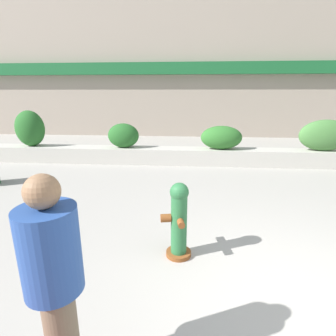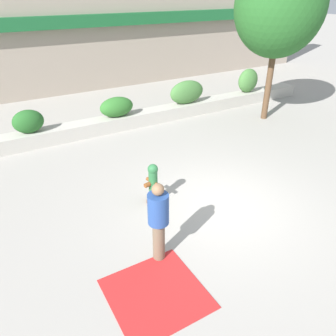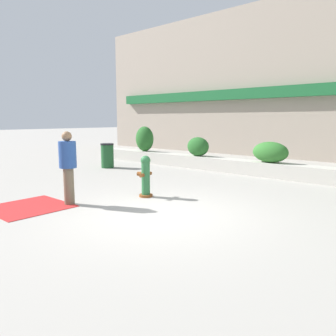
{
  "view_description": "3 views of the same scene",
  "coord_description": "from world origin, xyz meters",
  "px_view_note": "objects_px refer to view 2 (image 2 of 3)",
  "views": [
    {
      "loc": [
        -1.23,
        -2.24,
        2.21
      ],
      "look_at": [
        -1.62,
        2.69,
        0.79
      ],
      "focal_mm": 28.0,
      "sensor_mm": 36.0,
      "label": 1
    },
    {
      "loc": [
        -4.45,
        -5.08,
        4.77
      ],
      "look_at": [
        -0.75,
        1.29,
        0.68
      ],
      "focal_mm": 35.0,
      "sensor_mm": 36.0,
      "label": 2
    },
    {
      "loc": [
        4.61,
        -4.91,
        2.01
      ],
      "look_at": [
        -0.66,
        1.09,
        0.81
      ],
      "focal_mm": 35.0,
      "sensor_mm": 36.0,
      "label": 3
    }
  ],
  "objects_px": {
    "hedge_bush_1": "(28,121)",
    "fire_hydrant": "(153,184)",
    "hedge_bush_3": "(187,92)",
    "hedge_bush_2": "(117,107)",
    "pedestrian": "(158,218)",
    "street_tree": "(280,7)",
    "hedge_bush_4": "(248,81)"
  },
  "relations": [
    {
      "from": "hedge_bush_1",
      "to": "hedge_bush_3",
      "type": "xyz_separation_m",
      "value": [
        6.22,
        0.0,
        0.08
      ]
    },
    {
      "from": "hedge_bush_2",
      "to": "hedge_bush_3",
      "type": "xyz_separation_m",
      "value": [
        3.1,
        0.0,
        0.11
      ]
    },
    {
      "from": "hedge_bush_4",
      "to": "fire_hydrant",
      "type": "distance_m",
      "value": 9.08
    },
    {
      "from": "hedge_bush_3",
      "to": "fire_hydrant",
      "type": "height_order",
      "value": "hedge_bush_3"
    },
    {
      "from": "hedge_bush_4",
      "to": "street_tree",
      "type": "distance_m",
      "value": 3.76
    },
    {
      "from": "hedge_bush_3",
      "to": "fire_hydrant",
      "type": "distance_m",
      "value": 6.58
    },
    {
      "from": "hedge_bush_4",
      "to": "street_tree",
      "type": "relative_size",
      "value": 0.18
    },
    {
      "from": "hedge_bush_4",
      "to": "street_tree",
      "type": "bearing_deg",
      "value": -111.38
    },
    {
      "from": "hedge_bush_2",
      "to": "hedge_bush_3",
      "type": "distance_m",
      "value": 3.11
    },
    {
      "from": "hedge_bush_1",
      "to": "hedge_bush_4",
      "type": "relative_size",
      "value": 0.95
    },
    {
      "from": "hedge_bush_1",
      "to": "fire_hydrant",
      "type": "xyz_separation_m",
      "value": [
        1.98,
        -5.01,
        -0.34
      ]
    },
    {
      "from": "hedge_bush_3",
      "to": "hedge_bush_4",
      "type": "xyz_separation_m",
      "value": [
        3.32,
        0.0,
        0.05
      ]
    },
    {
      "from": "hedge_bush_3",
      "to": "hedge_bush_2",
      "type": "bearing_deg",
      "value": 180.0
    },
    {
      "from": "hedge_bush_1",
      "to": "hedge_bush_2",
      "type": "xyz_separation_m",
      "value": [
        3.12,
        0.0,
        -0.02
      ]
    },
    {
      "from": "street_tree",
      "to": "fire_hydrant",
      "type": "bearing_deg",
      "value": -155.76
    },
    {
      "from": "hedge_bush_2",
      "to": "pedestrian",
      "type": "relative_size",
      "value": 0.74
    },
    {
      "from": "hedge_bush_3",
      "to": "street_tree",
      "type": "height_order",
      "value": "street_tree"
    },
    {
      "from": "pedestrian",
      "to": "fire_hydrant",
      "type": "bearing_deg",
      "value": 65.38
    },
    {
      "from": "hedge_bush_3",
      "to": "pedestrian",
      "type": "xyz_separation_m",
      "value": [
        -5.04,
        -6.76,
        0.01
      ]
    },
    {
      "from": "hedge_bush_2",
      "to": "fire_hydrant",
      "type": "distance_m",
      "value": 5.15
    },
    {
      "from": "fire_hydrant",
      "to": "hedge_bush_4",
      "type": "bearing_deg",
      "value": 33.54
    },
    {
      "from": "hedge_bush_3",
      "to": "pedestrian",
      "type": "relative_size",
      "value": 0.9
    },
    {
      "from": "hedge_bush_3",
      "to": "street_tree",
      "type": "relative_size",
      "value": 0.26
    },
    {
      "from": "hedge_bush_3",
      "to": "fire_hydrant",
      "type": "bearing_deg",
      "value": -130.22
    },
    {
      "from": "hedge_bush_4",
      "to": "fire_hydrant",
      "type": "xyz_separation_m",
      "value": [
        -7.56,
        -5.01,
        -0.48
      ]
    },
    {
      "from": "street_tree",
      "to": "hedge_bush_4",
      "type": "bearing_deg",
      "value": 68.62
    },
    {
      "from": "hedge_bush_1",
      "to": "fire_hydrant",
      "type": "bearing_deg",
      "value": -68.41
    },
    {
      "from": "street_tree",
      "to": "pedestrian",
      "type": "xyz_separation_m",
      "value": [
        -7.6,
        -4.81,
        -3.17
      ]
    },
    {
      "from": "hedge_bush_1",
      "to": "street_tree",
      "type": "xyz_separation_m",
      "value": [
        8.78,
        -1.95,
        3.26
      ]
    },
    {
      "from": "pedestrian",
      "to": "hedge_bush_4",
      "type": "bearing_deg",
      "value": 38.97
    },
    {
      "from": "street_tree",
      "to": "hedge_bush_1",
      "type": "bearing_deg",
      "value": 167.46
    },
    {
      "from": "hedge_bush_1",
      "to": "hedge_bush_3",
      "type": "height_order",
      "value": "hedge_bush_3"
    }
  ]
}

